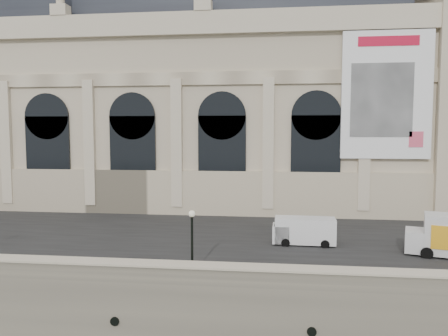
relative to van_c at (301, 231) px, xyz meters
The scene contains 6 objects.
quay 28.34m from the van_c, 119.79° to the left, with size 160.00×70.00×6.00m, color gray.
street 14.37m from the van_c, 166.55° to the left, with size 160.00×24.00×0.06m, color #2D2D2D.
parapet 17.20m from the van_c, 144.14° to the right, with size 160.00×1.40×1.21m.
museum 31.02m from the van_c, 134.59° to the left, with size 69.00×18.70×29.10m.
van_c is the anchor object (origin of this frame).
lamp_right 11.42m from the van_c, 130.87° to the right, with size 0.43×0.43×4.27m.
Camera 1 is at (11.78, -25.14, 15.34)m, focal length 35.00 mm.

